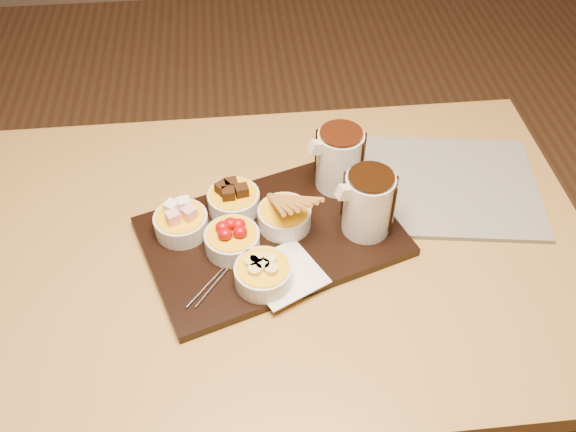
{
  "coord_description": "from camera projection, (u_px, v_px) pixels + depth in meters",
  "views": [
    {
      "loc": [
        -0.06,
        -0.81,
        1.64
      ],
      "look_at": [
        0.03,
        0.01,
        0.81
      ],
      "focal_mm": 40.0,
      "sensor_mm": 36.0,
      "label": 1
    }
  ],
  "objects": [
    {
      "name": "pitcher_dark_chocolate",
      "position": [
        368.0,
        204.0,
        1.16
      ],
      "size": [
        0.11,
        0.11,
        0.12
      ],
      "primitive_type": "cylinder",
      "rotation": [
        0.0,
        0.0,
        0.33
      ],
      "color": "silver",
      "rests_on": "serving_board"
    },
    {
      "name": "bowl_marshmallows",
      "position": [
        181.0,
        224.0,
        1.18
      ],
      "size": [
        0.1,
        0.1,
        0.04
      ],
      "primitive_type": "cylinder",
      "color": "beige",
      "rests_on": "serving_board"
    },
    {
      "name": "bowl_biscotti",
      "position": [
        284.0,
        218.0,
        1.2
      ],
      "size": [
        0.1,
        0.1,
        0.04
      ],
      "primitive_type": "cylinder",
      "color": "beige",
      "rests_on": "serving_board"
    },
    {
      "name": "bowl_strawberries",
      "position": [
        232.0,
        241.0,
        1.15
      ],
      "size": [
        0.1,
        0.1,
        0.04
      ],
      "primitive_type": "cylinder",
      "color": "beige",
      "rests_on": "serving_board"
    },
    {
      "name": "ground",
      "position": [
        278.0,
        428.0,
        1.74
      ],
      "size": [
        5.0,
        5.0,
        0.0
      ],
      "primitive_type": "plane",
      "color": "#57351D",
      "rests_on": "ground"
    },
    {
      "name": "bowl_cake",
      "position": [
        234.0,
        201.0,
        1.23
      ],
      "size": [
        0.1,
        0.1,
        0.04
      ],
      "primitive_type": "cylinder",
      "color": "beige",
      "rests_on": "serving_board"
    },
    {
      "name": "bowl_bananas",
      "position": [
        263.0,
        275.0,
        1.1
      ],
      "size": [
        0.1,
        0.1,
        0.04
      ],
      "primitive_type": "cylinder",
      "color": "beige",
      "rests_on": "serving_board"
    },
    {
      "name": "serving_board",
      "position": [
        272.0,
        236.0,
        1.2
      ],
      "size": [
        0.53,
        0.43,
        0.02
      ],
      "primitive_type": "cube",
      "rotation": [
        0.0,
        0.0,
        0.33
      ],
      "color": "black",
      "rests_on": "dining_table"
    },
    {
      "name": "pitcher_milk_chocolate",
      "position": [
        339.0,
        160.0,
        1.25
      ],
      "size": [
        0.11,
        0.11,
        0.12
      ],
      "primitive_type": "cylinder",
      "rotation": [
        0.0,
        0.0,
        0.33
      ],
      "color": "silver",
      "rests_on": "serving_board"
    },
    {
      "name": "fondue_skewers",
      "position": [
        233.0,
        258.0,
        1.15
      ],
      "size": [
        0.22,
        0.19,
        0.01
      ],
      "primitive_type": null,
      "rotation": [
        0.0,
        0.0,
        -0.68
      ],
      "color": "silver",
      "rests_on": "serving_board"
    },
    {
      "name": "dining_table",
      "position": [
        274.0,
        276.0,
        1.27
      ],
      "size": [
        1.2,
        0.8,
        0.75
      ],
      "color": "#A97F3F",
      "rests_on": "ground"
    },
    {
      "name": "napkin",
      "position": [
        284.0,
        274.0,
        1.12
      ],
      "size": [
        0.16,
        0.16,
        0.0
      ],
      "primitive_type": "cube",
      "rotation": [
        0.0,
        0.0,
        0.47
      ],
      "color": "white",
      "rests_on": "serving_board"
    },
    {
      "name": "newspaper",
      "position": [
        445.0,
        186.0,
        1.3
      ],
      "size": [
        0.41,
        0.35,
        0.01
      ],
      "primitive_type": "cube",
      "rotation": [
        0.0,
        0.0,
        -0.15
      ],
      "color": "beige",
      "rests_on": "dining_table"
    }
  ]
}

